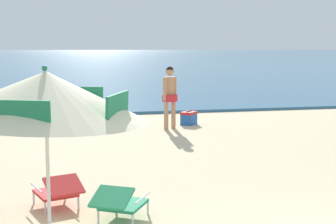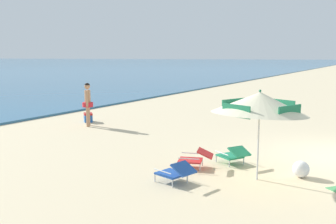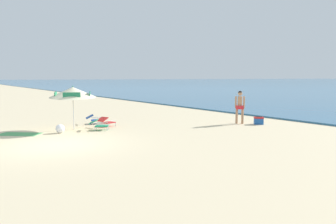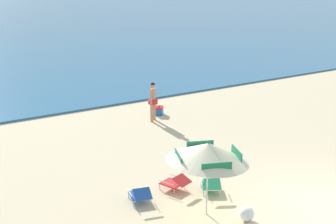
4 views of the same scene
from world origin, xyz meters
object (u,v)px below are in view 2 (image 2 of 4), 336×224
Objects in this scene: lounge_chair_under_umbrella at (175,172)px; lounge_chair_beside_umbrella at (195,158)px; cooler_box at (88,117)px; beach_umbrella_striped_main at (260,103)px; beach_ball at (301,169)px; lounge_chair_facing_sea at (233,155)px; person_standing_near_shore at (88,101)px.

lounge_chair_under_umbrella reaches higher than lounge_chair_beside_umbrella.
beach_umbrella_striped_main is at bearing -114.56° from cooler_box.
lounge_chair_beside_umbrella is 2.48× the size of beach_ball.
beach_umbrella_striped_main is at bearing -93.44° from lounge_chair_beside_umbrella.
beach_umbrella_striped_main is 4.72× the size of cooler_box.
lounge_chair_beside_umbrella is 2.58m from beach_ball.
lounge_chair_beside_umbrella is at bearing -118.76° from cooler_box.
lounge_chair_under_umbrella is 0.97× the size of lounge_chair_facing_sea.
lounge_chair_beside_umbrella reaches higher than beach_ball.
person_standing_near_shore is 3.00× the size of cooler_box.
lounge_chair_beside_umbrella is 1.08m from lounge_chair_facing_sea.
beach_ball is (-3.34, -9.66, -0.00)m from cooler_box.
beach_umbrella_striped_main is 2.86× the size of lounge_chair_under_umbrella.
cooler_box reaches higher than beach_ball.
beach_umbrella_striped_main is 2.26m from lounge_chair_beside_umbrella.
person_standing_near_shore is (3.26, 8.11, -0.77)m from beach_umbrella_striped_main.
person_standing_near_shore is at bearing 55.83° from lounge_chair_under_umbrella.
person_standing_near_shore reaches higher than lounge_chair_beside_umbrella.
cooler_box is at bearing 54.28° from lounge_chair_under_umbrella.
lounge_chair_facing_sea is (0.89, 0.92, -1.54)m from beach_umbrella_striped_main.
lounge_chair_under_umbrella is 8.94m from cooler_box.
cooler_box is (3.92, 7.14, -0.07)m from lounge_chair_beside_umbrella.
cooler_box is (3.12, 7.88, -0.07)m from lounge_chair_facing_sea.
person_standing_near_shore is (2.37, 7.20, 0.77)m from lounge_chair_facing_sea.
lounge_chair_facing_sea is 8.47m from cooler_box.
cooler_box is at bearing 61.24° from lounge_chair_beside_umbrella.
lounge_chair_under_umbrella is 3.05m from beach_ball.
lounge_chair_under_umbrella is 2.18m from lounge_chair_facing_sea.
person_standing_near_shore is 4.47× the size of beach_ball.
lounge_chair_facing_sea reaches higher than cooler_box.
cooler_box is (5.22, 7.26, -0.07)m from lounge_chair_under_umbrella.
lounge_chair_beside_umbrella is 8.15m from cooler_box.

